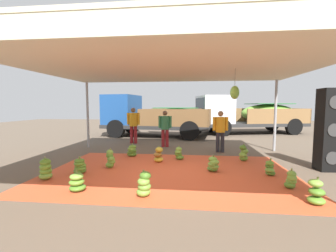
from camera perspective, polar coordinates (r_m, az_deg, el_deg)
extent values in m
plane|color=brown|center=(9.03, 2.21, -6.14)|extent=(40.00, 40.00, 0.00)
cube|color=#D1512D|center=(6.12, 0.23, -11.51)|extent=(6.41, 4.27, 0.01)
cylinder|color=#9EA0A5|center=(10.15, -19.59, 2.63)|extent=(0.10, 0.10, 2.75)
cylinder|color=#9EA0A5|center=(9.69, 25.43, 2.34)|extent=(0.10, 0.10, 2.75)
cube|color=beige|center=(5.96, 0.24, 15.02)|extent=(8.00, 7.00, 0.06)
cube|color=beige|center=(2.59, -8.49, 24.46)|extent=(8.00, 0.04, 0.28)
cylinder|color=#4C422D|center=(6.46, 16.55, 11.81)|extent=(0.01, 0.01, 0.44)
ellipsoid|color=#6B9E38|center=(6.42, 16.46, 8.11)|extent=(0.24, 0.24, 0.36)
ellipsoid|color=#518428|center=(6.35, 24.40, -10.72)|extent=(0.29, 0.29, 0.12)
ellipsoid|color=#6B9E38|center=(6.28, 24.25, -10.09)|extent=(0.27, 0.27, 0.12)
ellipsoid|color=#477523|center=(6.31, 24.19, -9.21)|extent=(0.23, 0.23, 0.12)
ellipsoid|color=#60932D|center=(6.25, 24.25, -8.53)|extent=(0.25, 0.25, 0.12)
cylinder|color=olive|center=(6.25, 24.46, -7.97)|extent=(0.04, 0.04, 0.12)
ellipsoid|color=#75A83D|center=(4.58, -6.20, -16.17)|extent=(0.29, 0.29, 0.17)
ellipsoid|color=#6B9E38|center=(4.54, -5.96, -14.95)|extent=(0.30, 0.30, 0.17)
ellipsoid|color=#75A83D|center=(4.48, -6.16, -13.76)|extent=(0.33, 0.33, 0.17)
ellipsoid|color=#477523|center=(4.47, -5.75, -12.37)|extent=(0.25, 0.25, 0.17)
cylinder|color=olive|center=(4.44, -6.19, -11.71)|extent=(0.04, 0.04, 0.12)
ellipsoid|color=#75A83D|center=(6.22, -28.46, -10.97)|extent=(0.32, 0.32, 0.17)
ellipsoid|color=#60932D|center=(6.21, -28.43, -9.96)|extent=(0.32, 0.32, 0.17)
ellipsoid|color=#60932D|center=(6.17, -28.51, -9.00)|extent=(0.37, 0.37, 0.17)
ellipsoid|color=#518428|center=(6.14, -28.53, -8.00)|extent=(0.26, 0.26, 0.17)
cylinder|color=olive|center=(6.12, -28.61, -7.48)|extent=(0.04, 0.04, 0.12)
ellipsoid|color=#518428|center=(7.45, 3.02, -7.91)|extent=(0.33, 0.33, 0.14)
ellipsoid|color=#60932D|center=(7.48, 2.61, -7.16)|extent=(0.34, 0.34, 0.14)
ellipsoid|color=#6B9E38|center=(7.42, 2.59, -6.56)|extent=(0.29, 0.29, 0.14)
ellipsoid|color=#75A83D|center=(7.43, 2.74, -5.85)|extent=(0.27, 0.27, 0.14)
cylinder|color=olive|center=(7.40, 2.81, -5.42)|extent=(0.04, 0.04, 0.12)
ellipsoid|color=#518428|center=(5.59, 28.33, -12.95)|extent=(0.27, 0.27, 0.14)
ellipsoid|color=#6B9E38|center=(5.59, 28.63, -12.10)|extent=(0.24, 0.24, 0.14)
ellipsoid|color=#6B9E38|center=(5.54, 28.77, -11.43)|extent=(0.21, 0.21, 0.14)
ellipsoid|color=#6B9E38|center=(5.54, 28.72, -10.55)|extent=(0.26, 0.26, 0.14)
cylinder|color=olive|center=(5.52, 28.70, -9.97)|extent=(0.04, 0.04, 0.12)
ellipsoid|color=#518428|center=(8.03, -9.07, -7.05)|extent=(0.46, 0.46, 0.13)
ellipsoid|color=#477523|center=(8.03, -9.20, -6.59)|extent=(0.33, 0.33, 0.13)
ellipsoid|color=#477523|center=(8.00, -8.97, -6.16)|extent=(0.32, 0.32, 0.13)
ellipsoid|color=#75A83D|center=(8.00, -9.17, -5.68)|extent=(0.31, 0.31, 0.13)
ellipsoid|color=#60932D|center=(8.01, -8.91, -5.19)|extent=(0.36, 0.36, 0.13)
cylinder|color=olive|center=(7.98, -9.03, -4.80)|extent=(0.04, 0.04, 0.12)
ellipsoid|color=#518428|center=(6.27, 11.15, -10.47)|extent=(0.39, 0.39, 0.14)
ellipsoid|color=#75A83D|center=(6.23, 11.45, -9.97)|extent=(0.38, 0.38, 0.14)
ellipsoid|color=#6B9E38|center=(6.21, 11.20, -9.43)|extent=(0.37, 0.37, 0.14)
ellipsoid|color=#75A83D|center=(6.18, 11.60, -8.89)|extent=(0.34, 0.34, 0.14)
ellipsoid|color=#6B9E38|center=(6.21, 11.22, -8.22)|extent=(0.33, 0.33, 0.14)
cylinder|color=olive|center=(6.17, 11.37, -7.73)|extent=(0.04, 0.04, 0.12)
ellipsoid|color=#60932D|center=(7.68, 18.51, -7.66)|extent=(0.28, 0.28, 0.17)
ellipsoid|color=#75A83D|center=(7.61, 18.37, -6.90)|extent=(0.33, 0.33, 0.17)
ellipsoid|color=#6B9E38|center=(7.62, 18.75, -6.02)|extent=(0.33, 0.33, 0.17)
ellipsoid|color=#477523|center=(7.58, 18.37, -5.20)|extent=(0.29, 0.29, 0.17)
cylinder|color=olive|center=(7.58, 18.59, -4.75)|extent=(0.04, 0.04, 0.12)
ellipsoid|color=gold|center=(7.14, -2.41, -8.38)|extent=(0.40, 0.40, 0.17)
ellipsoid|color=#996628|center=(7.08, -2.57, -7.22)|extent=(0.32, 0.32, 0.17)
ellipsoid|color=gold|center=(7.04, -2.25, -6.02)|extent=(0.29, 0.29, 0.17)
cylinder|color=olive|center=(7.04, -2.48, -5.53)|extent=(0.04, 0.04, 0.12)
ellipsoid|color=#518428|center=(5.17, -21.83, -14.19)|extent=(0.41, 0.41, 0.14)
ellipsoid|color=#60932D|center=(5.13, -22.04, -12.94)|extent=(0.34, 0.34, 0.14)
ellipsoid|color=#75A83D|center=(5.08, -22.04, -11.72)|extent=(0.36, 0.36, 0.14)
cylinder|color=olive|center=(5.07, -21.99, -11.07)|extent=(0.04, 0.04, 0.12)
ellipsoid|color=#518428|center=(6.40, -21.33, -10.49)|extent=(0.40, 0.40, 0.13)
ellipsoid|color=#60932D|center=(6.37, -21.23, -9.93)|extent=(0.33, 0.33, 0.13)
ellipsoid|color=#60932D|center=(6.37, -21.19, -9.31)|extent=(0.36, 0.36, 0.13)
ellipsoid|color=#60932D|center=(6.33, -21.44, -8.80)|extent=(0.35, 0.35, 0.13)
ellipsoid|color=#518428|center=(6.32, -21.44, -8.18)|extent=(0.27, 0.27, 0.13)
cylinder|color=olive|center=(6.31, -21.35, -7.66)|extent=(0.04, 0.04, 0.12)
ellipsoid|color=#60932D|center=(6.68, -14.49, -9.48)|extent=(0.31, 0.31, 0.17)
ellipsoid|color=#75A83D|center=(6.68, -14.10, -8.71)|extent=(0.29, 0.29, 0.17)
ellipsoid|color=#6B9E38|center=(6.63, -14.16, -8.04)|extent=(0.24, 0.24, 0.17)
ellipsoid|color=#518428|center=(6.65, -14.47, -7.24)|extent=(0.23, 0.23, 0.17)
ellipsoid|color=#75A83D|center=(6.65, -14.46, -6.49)|extent=(0.26, 0.26, 0.17)
cylinder|color=olive|center=(6.61, -14.30, -6.03)|extent=(0.04, 0.04, 0.12)
ellipsoid|color=#60932D|center=(4.98, 33.26, -15.38)|extent=(0.35, 0.35, 0.14)
ellipsoid|color=#518428|center=(4.95, 33.36, -13.68)|extent=(0.27, 0.27, 0.14)
ellipsoid|color=#75A83D|center=(4.92, 33.16, -11.98)|extent=(0.34, 0.34, 0.14)
cylinder|color=olive|center=(4.89, 33.55, -11.35)|extent=(0.04, 0.04, 0.12)
cube|color=#2D2D2D|center=(13.09, -2.75, -0.02)|extent=(6.31, 3.19, 0.20)
cube|color=#1E4C93|center=(13.82, -11.47, 4.10)|extent=(1.97, 2.42, 1.70)
cube|color=#232D38|center=(14.20, -14.64, 5.43)|extent=(0.28, 1.91, 0.75)
cube|color=brown|center=(11.63, 1.03, 2.08)|extent=(3.72, 0.58, 0.90)
cube|color=brown|center=(13.91, 3.15, 2.55)|extent=(3.72, 0.58, 0.90)
cube|color=brown|center=(12.53, 10.43, 2.20)|extent=(0.40, 2.39, 0.90)
ellipsoid|color=#75A83D|center=(12.77, 2.18, 2.40)|extent=(3.54, 2.44, 0.93)
cube|color=#237533|center=(12.75, 2.19, 4.57)|extent=(2.47, 2.11, 0.04)
cylinder|color=black|center=(12.83, -13.00, -0.69)|extent=(1.03, 0.41, 1.00)
cylinder|color=black|center=(14.82, -9.16, 0.13)|extent=(1.03, 0.41, 1.00)
cylinder|color=black|center=(11.58, 5.46, -1.19)|extent=(1.03, 0.41, 1.00)
cylinder|color=black|center=(13.75, 6.80, -0.22)|extent=(1.03, 0.41, 1.00)
cube|color=#2D2D2D|center=(15.54, 19.90, 0.48)|extent=(7.05, 3.98, 0.20)
cube|color=silver|center=(14.55, 11.58, 4.14)|extent=(2.35, 2.66, 1.70)
cube|color=#232D38|center=(14.26, 8.00, 5.54)|extent=(0.49, 1.93, 0.75)
cube|color=olive|center=(15.12, 26.32, 2.23)|extent=(4.03, 1.05, 0.90)
cube|color=olive|center=(17.16, 21.87, 2.66)|extent=(4.03, 1.05, 0.90)
cube|color=olive|center=(17.27, 29.70, 2.38)|extent=(0.66, 2.43, 0.90)
ellipsoid|color=#75A83D|center=(16.12, 23.97, 2.95)|extent=(4.02, 2.88, 1.18)
cube|color=#237533|center=(16.12, 24.05, 5.12)|extent=(2.85, 2.42, 0.04)
cylinder|color=black|center=(13.58, 13.60, -0.39)|extent=(1.04, 0.51, 1.00)
cylinder|color=black|center=(15.72, 10.62, 0.38)|extent=(1.04, 0.51, 1.00)
cylinder|color=black|center=(15.78, 29.13, -0.15)|extent=(1.04, 0.51, 1.00)
cylinder|color=black|center=(17.65, 24.72, 0.51)|extent=(1.04, 0.51, 1.00)
cylinder|color=maroon|center=(9.74, -1.25, -3.05)|extent=(0.14, 0.14, 0.76)
cylinder|color=maroon|center=(9.72, -0.25, -3.07)|extent=(0.14, 0.14, 0.76)
cylinder|color=#337A4C|center=(9.66, -0.75, 0.84)|extent=(0.35, 0.35, 0.57)
cylinder|color=#337A4C|center=(9.69, -2.10, 1.03)|extent=(0.11, 0.11, 0.51)
cylinder|color=#337A4C|center=(9.63, 0.60, 1.02)|extent=(0.11, 0.11, 0.51)
sphere|color=brown|center=(9.64, -0.76, 3.26)|extent=(0.21, 0.21, 0.21)
cylinder|color=#26262D|center=(8.81, 12.43, -4.00)|extent=(0.14, 0.14, 0.77)
cylinder|color=#26262D|center=(8.83, 13.55, -4.00)|extent=(0.14, 0.14, 0.77)
cylinder|color=orange|center=(8.74, 13.08, 0.35)|extent=(0.35, 0.35, 0.58)
cylinder|color=orange|center=(8.71, 11.57, 0.57)|extent=(0.11, 0.11, 0.51)
cylinder|color=orange|center=(8.77, 14.58, 0.54)|extent=(0.11, 0.11, 0.51)
sphere|color=#936B4C|center=(8.72, 13.13, 3.05)|extent=(0.21, 0.21, 0.21)
cylinder|color=maroon|center=(10.79, -9.15, -2.17)|extent=(0.15, 0.15, 0.82)
cylinder|color=maroon|center=(10.74, -8.20, -2.18)|extent=(0.15, 0.15, 0.82)
cylinder|color=orange|center=(10.70, -8.73, 1.64)|extent=(0.38, 0.38, 0.61)
cylinder|color=orange|center=(10.76, -10.00, 1.82)|extent=(0.12, 0.12, 0.55)
cylinder|color=orange|center=(10.64, -7.44, 1.82)|extent=(0.12, 0.12, 0.55)
sphere|color=brown|center=(10.68, -8.76, 4.00)|extent=(0.22, 0.22, 0.22)
cube|color=black|center=(7.56, 35.21, -6.24)|extent=(0.56, 0.48, 0.78)
cylinder|color=#383838|center=(7.37, 36.09, -6.57)|extent=(0.34, 0.04, 0.34)
cube|color=black|center=(7.47, 35.50, -0.66)|extent=(0.56, 0.48, 0.70)
cylinder|color=#383838|center=(7.27, 36.39, -0.84)|extent=(0.34, 0.04, 0.34)
cube|color=black|center=(7.44, 35.78, 4.86)|extent=(0.56, 0.48, 0.74)
cylinder|color=#383838|center=(7.24, 36.68, 4.84)|extent=(0.34, 0.04, 0.34)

